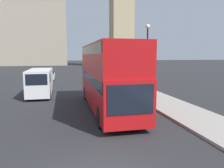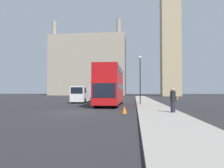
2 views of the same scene
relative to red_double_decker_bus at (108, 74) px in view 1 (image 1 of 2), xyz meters
name	(u,v)px [view 1 (image 1 of 2)]	position (x,y,z in m)	size (l,w,h in m)	color
building_block_distant	(20,28)	(-18.27, 73.90, 11.06)	(33.72, 15.70, 32.85)	#9E937F
red_double_decker_bus	(108,74)	(0.00, 0.00, 0.00)	(2.50, 10.39, 4.41)	#B71114
white_van	(40,82)	(-4.98, 6.36, -1.16)	(1.99, 5.68, 2.40)	white
street_lamp	(147,51)	(3.52, 1.84, 1.56)	(0.36, 0.36, 5.91)	black
parked_sedan	(48,75)	(-5.15, 20.13, -1.82)	(1.84, 4.25, 1.38)	silver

